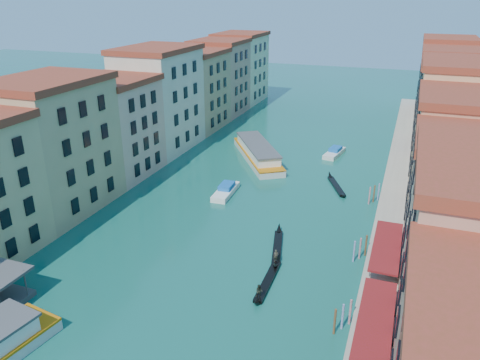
% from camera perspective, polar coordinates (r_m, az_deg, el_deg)
% --- Properties ---
extents(left_bank_palazzos, '(12.80, 128.40, 21.00)m').
position_cam_1_polar(left_bank_palazzos, '(93.92, -11.67, 8.40)').
color(left_bank_palazzos, beige).
rests_on(left_bank_palazzos, ground).
extents(right_bank_palazzos, '(12.80, 128.40, 21.00)m').
position_cam_1_polar(right_bank_palazzos, '(80.99, 24.79, 4.65)').
color(right_bank_palazzos, '#AE4B32').
rests_on(right_bank_palazzos, ground).
extents(quay, '(4.00, 140.00, 1.00)m').
position_cam_1_polar(quay, '(83.60, 18.37, -0.66)').
color(quay, '#A79B86').
rests_on(quay, ground).
extents(restaurant_awnings, '(3.20, 44.55, 3.12)m').
position_cam_1_polar(restaurant_awnings, '(45.57, 15.97, -17.25)').
color(restaurant_awnings, maroon).
rests_on(restaurant_awnings, ground).
extents(mooring_poles_right, '(1.44, 54.24, 3.20)m').
position_cam_1_polar(mooring_poles_right, '(51.34, 12.87, -14.24)').
color(mooring_poles_right, brown).
rests_on(mooring_poles_right, ground).
extents(vaporetto_far, '(15.97, 20.92, 3.23)m').
position_cam_1_polar(vaporetto_far, '(92.99, 2.16, 3.41)').
color(vaporetto_far, silver).
rests_on(vaporetto_far, ground).
extents(gondola_fore, '(3.43, 11.28, 2.27)m').
position_cam_1_polar(gondola_fore, '(61.45, 4.56, -8.13)').
color(gondola_fore, black).
rests_on(gondola_fore, ground).
extents(gondola_right, '(1.21, 11.04, 2.20)m').
position_cam_1_polar(gondola_right, '(54.86, 3.35, -12.13)').
color(gondola_right, black).
rests_on(gondola_right, ground).
extents(gondola_far, '(5.23, 10.20, 1.54)m').
position_cam_1_polar(gondola_far, '(81.66, 11.63, -0.63)').
color(gondola_far, black).
rests_on(gondola_far, ground).
extents(motorboat_mid, '(2.85, 7.93, 1.62)m').
position_cam_1_polar(motorboat_mid, '(77.21, -1.74, -1.27)').
color(motorboat_mid, white).
rests_on(motorboat_mid, ground).
extents(motorboat_far, '(3.62, 7.84, 1.56)m').
position_cam_1_polar(motorboat_far, '(97.47, 11.45, 3.34)').
color(motorboat_far, silver).
rests_on(motorboat_far, ground).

